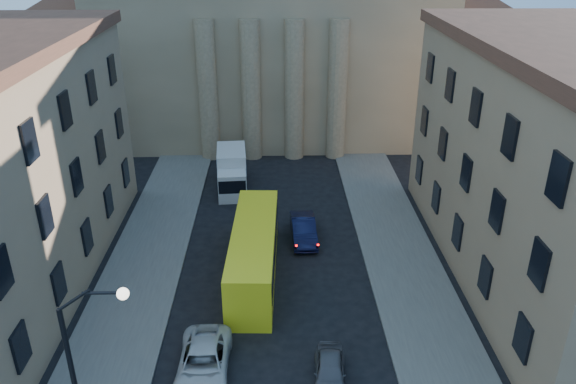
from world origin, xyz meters
name	(u,v)px	position (x,y,z in m)	size (l,w,h in m)	color
sidewalk_left	(126,316)	(-8.50, 18.00, 0.07)	(5.00, 60.00, 0.15)	#55534E
sidewalk_right	(422,311)	(8.50, 18.00, 0.07)	(5.00, 60.00, 0.15)	#55534E
church	(272,13)	(0.00, 55.47, 11.88)	(68.02, 28.76, 36.60)	#806C4F
building_right	(561,165)	(17.00, 22.00, 7.42)	(11.60, 26.60, 14.70)	#9B7C5B
street_lamp	(86,369)	(-6.97, 8.00, 5.29)	(2.62, 0.44, 8.83)	black
car_left_mid	(203,363)	(-3.50, 13.25, 0.75)	(2.50, 5.43, 1.51)	silver
car_right_far	(330,371)	(2.67, 12.64, 0.65)	(1.53, 3.80, 1.29)	#505056
car_right_distant	(303,230)	(2.10, 26.59, 0.79)	(1.67, 4.78, 1.57)	black
city_bus	(254,251)	(-1.25, 22.14, 1.75)	(3.09, 11.67, 3.27)	yellow
box_truck	(232,172)	(-3.51, 35.42, 1.55)	(2.75, 6.10, 3.27)	silver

